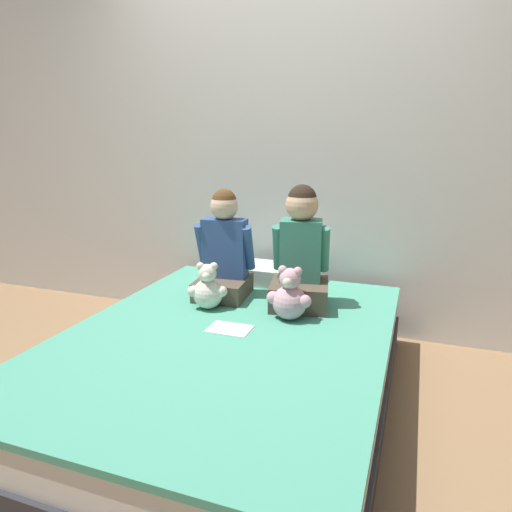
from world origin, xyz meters
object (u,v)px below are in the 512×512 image
(child_on_left, at_px, (224,251))
(sign_card, at_px, (230,329))
(teddy_bear_held_by_left_child, at_px, (208,289))
(teddy_bear_held_by_right_child, at_px, (290,297))
(bed, at_px, (227,368))
(pillow_at_headboard, at_px, (278,275))
(child_on_right, at_px, (301,255))

(child_on_left, relative_size, sign_card, 3.02)
(teddy_bear_held_by_left_child, bearing_deg, teddy_bear_held_by_right_child, -18.59)
(child_on_left, distance_m, sign_card, 0.58)
(sign_card, bearing_deg, teddy_bear_held_by_right_child, 44.25)
(bed, relative_size, sign_card, 9.60)
(teddy_bear_held_by_right_child, distance_m, pillow_at_headboard, 0.62)
(bed, xyz_separation_m, teddy_bear_held_by_left_child, (-0.23, 0.26, 0.30))
(pillow_at_headboard, bearing_deg, teddy_bear_held_by_left_child, -111.67)
(child_on_right, bearing_deg, teddy_bear_held_by_left_child, -163.67)
(teddy_bear_held_by_left_child, relative_size, pillow_at_headboard, 0.49)
(bed, bearing_deg, teddy_bear_held_by_right_child, 48.17)
(child_on_right, height_order, teddy_bear_held_by_left_child, child_on_right)
(child_on_right, bearing_deg, sign_card, -127.35)
(bed, xyz_separation_m, child_on_left, (-0.23, 0.50, 0.46))
(teddy_bear_held_by_left_child, relative_size, teddy_bear_held_by_right_child, 0.92)
(bed, height_order, teddy_bear_held_by_left_child, teddy_bear_held_by_left_child)
(child_on_left, height_order, sign_card, child_on_left)
(teddy_bear_held_by_left_child, distance_m, pillow_at_headboard, 0.61)
(child_on_right, bearing_deg, teddy_bear_held_by_right_child, -99.43)
(pillow_at_headboard, distance_m, sign_card, 0.80)
(bed, relative_size, child_on_right, 2.99)
(bed, distance_m, sign_card, 0.20)
(child_on_right, xyz_separation_m, teddy_bear_held_by_right_child, (0.01, -0.23, -0.17))
(child_on_left, height_order, teddy_bear_held_by_left_child, child_on_left)
(child_on_left, bearing_deg, pillow_at_headboard, 49.94)
(sign_card, bearing_deg, pillow_at_headboard, 90.18)
(bed, height_order, sign_card, sign_card)
(child_on_left, xyz_separation_m, pillow_at_headboard, (0.23, 0.33, -0.21))
(teddy_bear_held_by_right_child, relative_size, pillow_at_headboard, 0.53)
(child_on_left, bearing_deg, child_on_right, -5.56)
(teddy_bear_held_by_left_child, bearing_deg, child_on_right, 8.19)
(sign_card, bearing_deg, child_on_right, 63.49)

